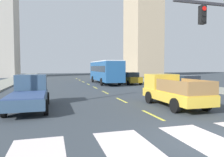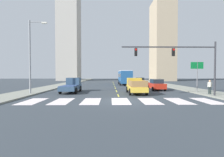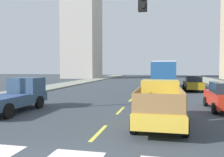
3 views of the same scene
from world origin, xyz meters
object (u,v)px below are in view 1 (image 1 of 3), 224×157
object	(u,v)px
pickup_stakebed	(171,91)
city_bus	(105,70)
sedan_near_left	(184,85)
pickup_dark	(30,93)
sedan_near_right	(131,78)

from	to	relation	value
pickup_stakebed	city_bus	world-z (taller)	city_bus
pickup_stakebed	sedan_near_left	bearing A→B (deg)	44.82
pickup_stakebed	sedan_near_left	world-z (taller)	pickup_stakebed
city_bus	pickup_dark	bearing A→B (deg)	-119.83
pickup_dark	sedan_near_right	world-z (taller)	pickup_dark
pickup_stakebed	pickup_dark	bearing A→B (deg)	167.71
pickup_stakebed	sedan_near_left	size ratio (longest dim) A/B	1.18
sedan_near_right	sedan_near_left	world-z (taller)	same
sedan_near_left	city_bus	bearing A→B (deg)	107.14
city_bus	sedan_near_right	world-z (taller)	city_bus
pickup_dark	city_bus	world-z (taller)	city_bus
sedan_near_left	sedan_near_right	bearing A→B (deg)	94.16
city_bus	sedan_near_right	distance (m)	3.96
pickup_dark	sedan_near_left	xyz separation A→B (m)	(12.46, 2.81, -0.06)
city_bus	sedan_near_left	size ratio (longest dim) A/B	2.45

